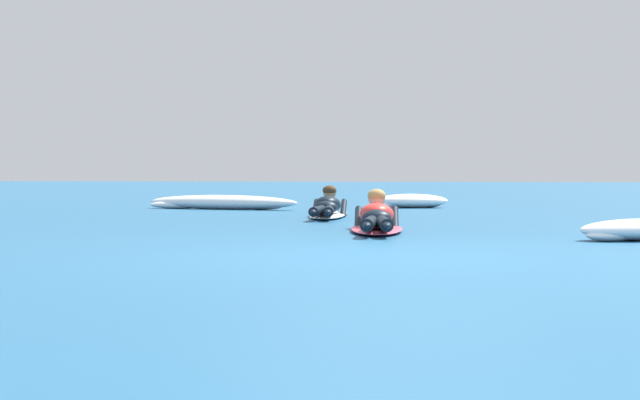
{
  "coord_description": "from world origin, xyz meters",
  "views": [
    {
      "loc": [
        0.98,
        -8.1,
        0.68
      ],
      "look_at": [
        -1.38,
        4.94,
        0.32
      ],
      "focal_mm": 55.37,
      "sensor_mm": 36.0,
      "label": 1
    }
  ],
  "objects": [
    {
      "name": "surfer_near",
      "position": [
        -0.41,
        3.24,
        0.13
      ],
      "size": [
        0.87,
        2.65,
        0.53
      ],
      "color": "#E54C66",
      "rests_on": "ground"
    },
    {
      "name": "whitewater_front",
      "position": [
        -0.71,
        11.3,
        0.13
      ],
      "size": [
        1.57,
        1.02,
        0.27
      ],
      "color": "white",
      "rests_on": "ground"
    },
    {
      "name": "surfer_far",
      "position": [
        -1.58,
        6.64,
        0.14
      ],
      "size": [
        0.73,
        2.61,
        0.53
      ],
      "color": "white",
      "rests_on": "ground"
    },
    {
      "name": "ground_plane",
      "position": [
        0.0,
        10.0,
        0.0
      ],
      "size": [
        120.0,
        120.0,
        0.0
      ],
      "primitive_type": "plane",
      "color": "#235B84"
    },
    {
      "name": "whitewater_mid_right",
      "position": [
        -4.15,
        9.89,
        0.13
      ],
      "size": [
        3.16,
        1.21,
        0.27
      ],
      "color": "white",
      "rests_on": "ground"
    }
  ]
}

